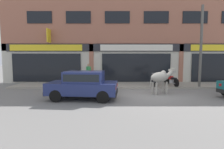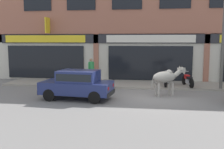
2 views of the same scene
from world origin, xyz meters
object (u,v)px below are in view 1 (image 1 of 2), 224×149
object	(u,v)px
car_1	(83,84)
utility_pole	(201,47)
motorcycle_0	(155,80)
pedestrian	(88,72)
motorcycle_1	(171,80)
cow	(161,77)

from	to	relation	value
car_1	utility_pole	world-z (taller)	utility_pole
motorcycle_0	pedestrian	xyz separation A→B (m)	(-5.04, 0.80, 0.60)
pedestrian	utility_pole	size ratio (longest dim) A/B	0.28
motorcycle_1	pedestrian	distance (m)	6.33
cow	utility_pole	world-z (taller)	utility_pole
car_1	motorcycle_0	xyz separation A→B (m)	(4.67, 3.93, -0.30)
motorcycle_1	utility_pole	size ratio (longest dim) A/B	0.32
car_1	pedestrian	distance (m)	4.76
cow	motorcycle_1	size ratio (longest dim) A/B	1.07
car_1	pedestrian	xyz separation A→B (m)	(-0.36, 4.74, 0.30)
motorcycle_0	cow	bearing A→B (deg)	-95.82
cow	utility_pole	distance (m)	4.29
utility_pole	cow	bearing A→B (deg)	-149.48
cow	utility_pole	size ratio (longest dim) A/B	0.34
motorcycle_0	motorcycle_1	bearing A→B (deg)	-0.65
cow	car_1	world-z (taller)	cow
motorcycle_1	utility_pole	xyz separation A→B (m)	(1.82, -0.52, 2.45)
motorcycle_0	utility_pole	distance (m)	3.94
car_1	utility_pole	xyz separation A→B (m)	(7.71, 3.40, 2.15)
pedestrian	car_1	bearing A→B (deg)	-85.61
motorcycle_1	pedestrian	bearing A→B (deg)	172.54
motorcycle_0	utility_pole	xyz separation A→B (m)	(3.04, -0.53, 2.45)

